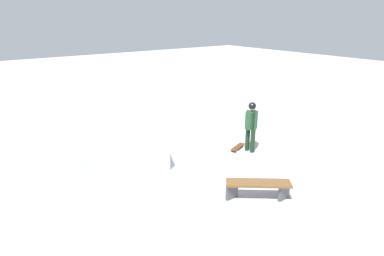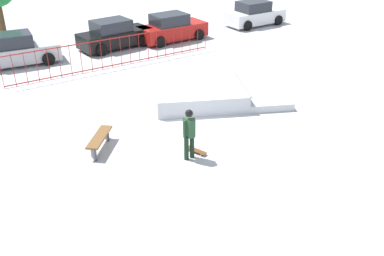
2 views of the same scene
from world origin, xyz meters
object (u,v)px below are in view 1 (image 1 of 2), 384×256
(skateboard, at_px, (238,147))
(park_bench, at_px, (258,186))
(skater, at_px, (251,123))
(skate_ramp, at_px, (123,138))

(skateboard, bearing_deg, park_bench, -146.21)
(skater, height_order, park_bench, skater)
(skater, height_order, skateboard, skater)
(skateboard, height_order, park_bench, park_bench)
(park_bench, bearing_deg, skate_ramp, 13.42)
(skate_ramp, height_order, skater, skater)
(skate_ramp, bearing_deg, skateboard, -107.66)
(skate_ramp, relative_size, skater, 3.47)
(skater, xyz_separation_m, skateboard, (0.37, 0.20, -0.93))
(skate_ramp, bearing_deg, skater, -109.63)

